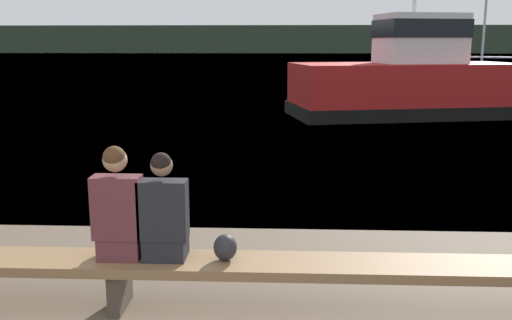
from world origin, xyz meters
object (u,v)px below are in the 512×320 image
at_px(person_left, 118,209).
at_px(shopping_bag, 225,247).
at_px(bench_main, 119,266).
at_px(tugboat_red, 409,84).
at_px(moored_sailboat, 488,84).
at_px(person_right, 164,214).

distance_m(person_left, shopping_bag, 1.07).
height_order(bench_main, tugboat_red, tugboat_red).
bearing_deg(person_left, bench_main, 174.42).
relative_size(bench_main, person_left, 8.06).
distance_m(bench_main, moored_sailboat, 26.63).
distance_m(person_left, tugboat_red, 16.16).
distance_m(shopping_bag, moored_sailboat, 26.18).
bearing_deg(bench_main, moored_sailboat, 63.83).
relative_size(shopping_bag, tugboat_red, 0.03).
bearing_deg(person_right, moored_sailboat, 64.70).
height_order(shopping_bag, tugboat_red, tugboat_red).
xyz_separation_m(bench_main, person_left, (0.02, -0.00, 0.57)).
xyz_separation_m(person_left, moored_sailboat, (11.72, 23.90, -0.51)).
xyz_separation_m(tugboat_red, moored_sailboat, (5.82, 8.86, -0.63)).
relative_size(person_left, shopping_bag, 4.34).
bearing_deg(person_left, shopping_bag, 0.55).
bearing_deg(person_left, person_right, 0.26).
relative_size(person_left, tugboat_red, 0.13).
xyz_separation_m(person_right, moored_sailboat, (11.30, 23.90, -0.47)).
relative_size(person_left, moored_sailboat, 0.13).
xyz_separation_m(shopping_bag, moored_sailboat, (10.72, 23.89, -0.14)).
xyz_separation_m(bench_main, tugboat_red, (5.93, 15.04, 0.69)).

